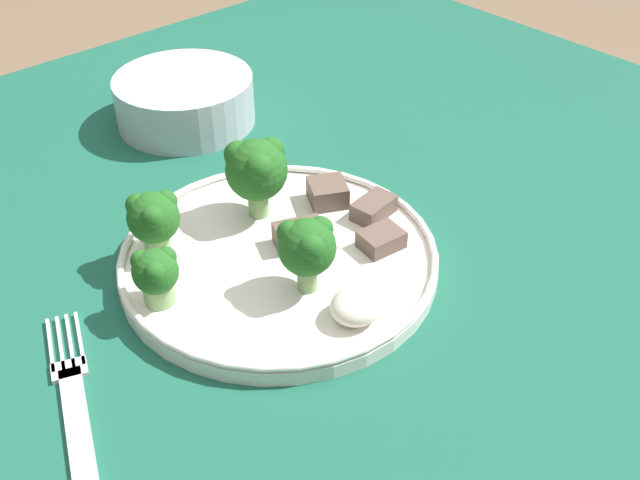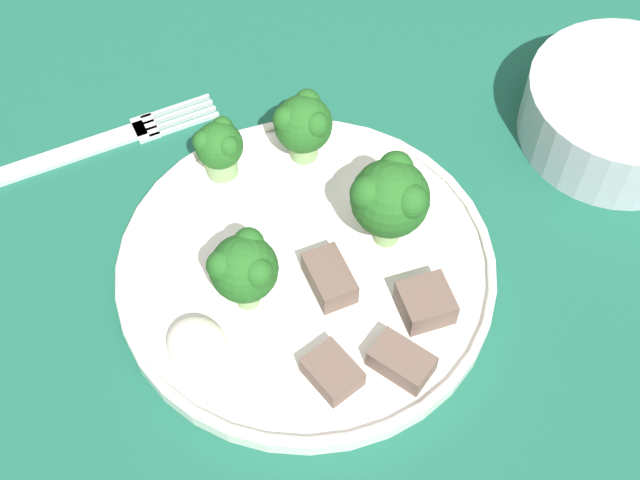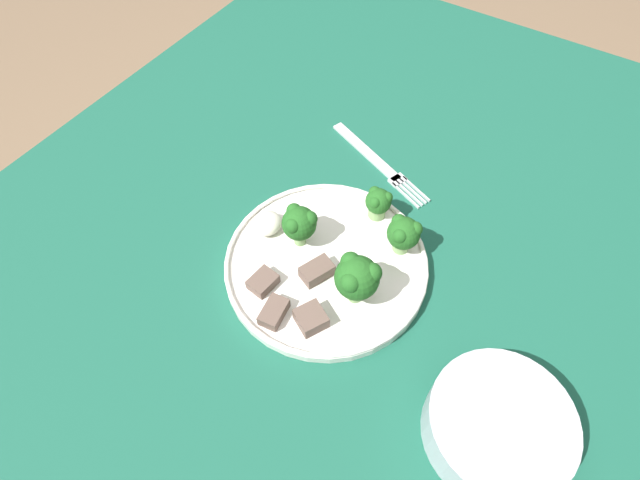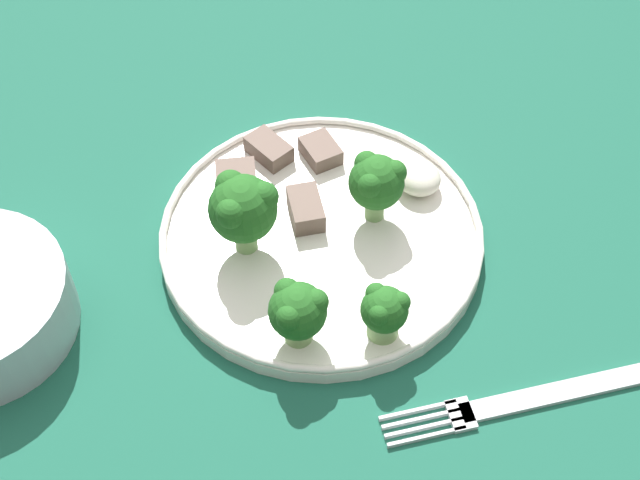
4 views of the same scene
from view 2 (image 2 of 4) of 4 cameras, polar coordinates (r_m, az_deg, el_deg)
table at (r=0.70m, az=-3.44°, el=-4.22°), size 1.22×0.97×0.73m
dinner_plate at (r=0.60m, az=-0.65°, el=-1.63°), size 0.25×0.25×0.02m
fork at (r=0.69m, az=-14.63°, el=5.74°), size 0.09×0.19×0.00m
cream_bowl at (r=0.69m, az=18.67°, el=7.72°), size 0.14×0.14×0.05m
broccoli_floret_near_rim_left at (r=0.62m, az=-6.47°, el=5.95°), size 0.03×0.03×0.05m
broccoli_floret_center_left at (r=0.55m, az=-4.90°, el=-1.81°), size 0.04×0.04×0.06m
broccoli_floret_back_left at (r=0.57m, az=4.52°, el=2.73°), size 0.05×0.05×0.07m
broccoli_floret_front_left at (r=0.62m, az=-1.08°, el=7.43°), size 0.04×0.04×0.05m
meat_slice_front_slice at (r=0.55m, az=0.79°, el=-8.45°), size 0.04×0.03×0.01m
meat_slice_middle_slice at (r=0.57m, az=6.77°, el=-4.01°), size 0.04×0.04×0.02m
meat_slice_rear_slice at (r=0.58m, az=0.62°, el=-2.45°), size 0.05×0.04×0.02m
meat_slice_edge_slice at (r=0.55m, az=5.24°, el=-7.74°), size 0.04×0.03×0.02m
sauce_dollop at (r=0.56m, az=-7.87°, el=-6.66°), size 0.04×0.04×0.02m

